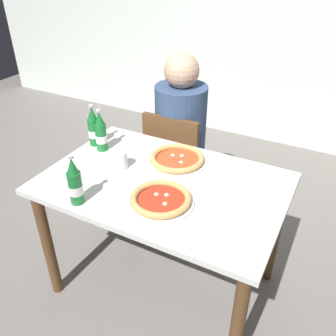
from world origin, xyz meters
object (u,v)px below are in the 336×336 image
Objects in this scene: chair_behind_table at (177,161)px; beer_bottle_center at (75,183)px; napkin_with_cutlery at (236,196)px; paper_cup at (121,160)px; pizza_margherita_near at (177,159)px; beer_bottle_left at (101,133)px; dining_table_main at (164,199)px; beer_bottle_right at (94,128)px; pizza_marinara_far at (161,200)px; diner_seated at (180,145)px.

chair_behind_table is 3.44× the size of beer_bottle_center.
paper_cup is (-0.62, -0.04, 0.04)m from napkin_with_cutlery.
beer_bottle_left is (-0.45, -0.07, 0.08)m from pizza_margherita_near.
chair_behind_table is at bearing 110.27° from dining_table_main.
beer_bottle_left is 0.84m from napkin_with_cutlery.
paper_cup is (0.28, -0.15, -0.06)m from beer_bottle_right.
beer_bottle_right is (-0.54, 0.16, 0.22)m from dining_table_main.
pizza_margherita_near is at bearing 64.79° from beer_bottle_center.
pizza_marinara_far is 1.24× the size of beer_bottle_center.
dining_table_main is at bearing -71.03° from diner_seated.
dining_table_main is 0.31m from paper_cup.
chair_behind_table is 4.36× the size of napkin_with_cutlery.
beer_bottle_left is at bearing 62.24° from chair_behind_table.
pizza_marinara_far is 0.38m from paper_cup.
beer_bottle_left is at bearing -114.00° from diner_seated.
beer_bottle_right is at bearing 119.40° from beer_bottle_center.
beer_bottle_right is at bearing 152.65° from pizza_marinara_far.
dining_table_main is 0.70m from diner_seated.
chair_behind_table is 1.01m from beer_bottle_center.
pizza_margherita_near is at bearing -66.09° from diner_seated.
diner_seated is (-0.23, 0.66, -0.05)m from dining_table_main.
pizza_marinara_far is 1.24× the size of beer_bottle_left.
beer_bottle_left is at bearing -22.99° from beer_bottle_right.
beer_bottle_right reaches higher than chair_behind_table.
pizza_marinara_far is at bearing -69.82° from diner_seated.
beer_bottle_right reaches higher than pizza_margherita_near.
beer_bottle_right is (-0.08, 0.03, 0.00)m from beer_bottle_left.
paper_cup reaches higher than napkin_with_cutlery.
pizza_marinara_far is at bearing -27.15° from paper_cup.
beer_bottle_right is at bearing 152.40° from paper_cup.
napkin_with_cutlery is (0.36, 0.04, 0.12)m from dining_table_main.
chair_behind_table reaches higher than pizza_marinara_far.
paper_cup is at bearing -29.22° from beer_bottle_left.
diner_seated is 1.03m from beer_bottle_center.
beer_bottle_right is 0.92m from napkin_with_cutlery.
diner_seated is 0.65m from beer_bottle_right.
chair_behind_table is at bearing -88.00° from diner_seated.
beer_bottle_left and beer_bottle_center have the same top height.
pizza_margherita_near reaches higher than dining_table_main.
dining_table_main is at bearing 114.81° from pizza_marinara_far.
beer_bottle_left is 0.50m from beer_bottle_center.
dining_table_main is 0.39m from napkin_with_cutlery.
beer_bottle_right is (-0.28, 0.49, 0.00)m from beer_bottle_center.
beer_bottle_left reaches higher than dining_table_main.
dining_table_main is at bearing -84.17° from pizza_margherita_near.
diner_seated is 0.90m from pizza_marinara_far.
diner_seated is (-0.00, 0.05, 0.10)m from chair_behind_table.
beer_bottle_center is (-0.34, -0.17, 0.08)m from pizza_marinara_far.
paper_cup is (-0.26, 0.01, 0.16)m from dining_table_main.
beer_bottle_left reaches higher than pizza_margherita_near.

